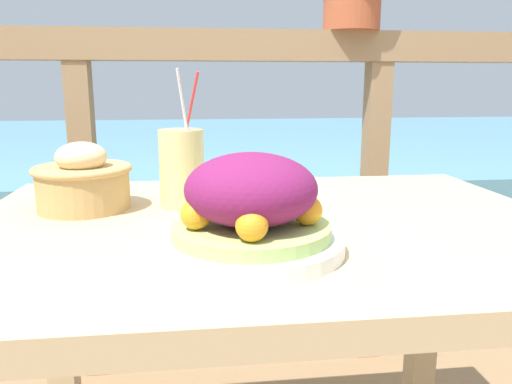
# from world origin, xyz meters

# --- Properties ---
(patio_table) EXTENTS (1.00, 0.73, 0.70)m
(patio_table) POSITION_xyz_m (0.00, 0.00, 0.60)
(patio_table) COLOR tan
(patio_table) RESTS_ON ground_plane
(railing_fence) EXTENTS (2.80, 0.08, 1.08)m
(railing_fence) POSITION_xyz_m (0.00, 0.74, 0.77)
(railing_fence) COLOR #937551
(railing_fence) RESTS_ON ground_plane
(sea_backdrop) EXTENTS (12.00, 4.00, 0.51)m
(sea_backdrop) POSITION_xyz_m (0.00, 3.24, 0.25)
(sea_backdrop) COLOR #568EA8
(sea_backdrop) RESTS_ON ground_plane
(salad_plate) EXTENTS (0.25, 0.25, 0.13)m
(salad_plate) POSITION_xyz_m (-0.05, -0.15, 0.76)
(salad_plate) COLOR silver
(salad_plate) RESTS_ON patio_table
(drink_glass) EXTENTS (0.08, 0.08, 0.25)m
(drink_glass) POSITION_xyz_m (-0.14, 0.11, 0.78)
(drink_glass) COLOR #DBCC7F
(drink_glass) RESTS_ON patio_table
(bread_basket) EXTENTS (0.17, 0.17, 0.12)m
(bread_basket) POSITION_xyz_m (-0.32, 0.11, 0.76)
(bread_basket) COLOR tan
(bread_basket) RESTS_ON patio_table
(fork) EXTENTS (0.02, 0.18, 0.00)m
(fork) POSITION_xyz_m (0.15, -0.17, 0.71)
(fork) COLOR silver
(fork) RESTS_ON patio_table
(knife) EXTENTS (0.03, 0.18, 0.00)m
(knife) POSITION_xyz_m (0.20, -0.18, 0.71)
(knife) COLOR silver
(knife) RESTS_ON patio_table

